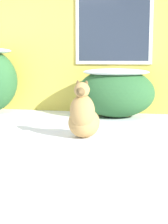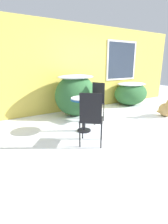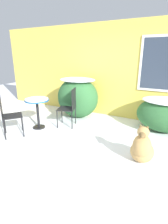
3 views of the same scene
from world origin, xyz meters
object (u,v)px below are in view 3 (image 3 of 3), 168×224
patio_table (37,104)px  patio_chair_far_side (8,113)px  dog (142,148)px  patio_chair_near_table (69,106)px

patio_table → patio_chair_far_side: 0.72m
patio_chair_far_side → dog: patio_chair_far_side is taller
patio_chair_near_table → dog: patio_chair_near_table is taller
patio_table → patio_chair_near_table: bearing=36.1°
patio_chair_near_table → dog: size_ratio=1.37×
patio_chair_near_table → patio_chair_far_side: same height
patio_table → patio_chair_far_side: (-0.26, -0.67, -0.07)m
patio_table → patio_chair_far_side: size_ratio=0.76×
patio_table → patio_chair_near_table: size_ratio=0.76×
patio_chair_near_table → patio_chair_far_side: size_ratio=1.00×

